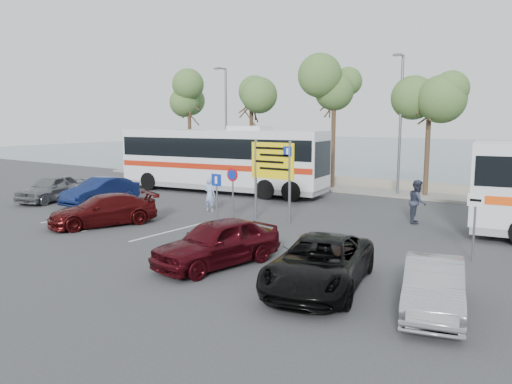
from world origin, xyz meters
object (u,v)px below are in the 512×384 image
Objects in this scene: street_lamp_left at (225,118)px; car_silver_a at (52,188)px; pedestrian_near at (210,195)px; car_silver_b at (433,287)px; car_red at (217,242)px; suv_black at (320,263)px; pedestrian_far at (417,202)px; coach_bus_left at (221,162)px; street_lamp_right at (400,118)px; car_blue at (101,191)px; car_maroon at (103,210)px; direction_sign at (272,167)px.

street_lamp_left reaches higher than car_silver_a.
car_silver_b is at bearing 145.15° from pedestrian_near.
car_red is 3.59m from suv_black.
coach_bus_left is at bearing 62.72° from pedestrian_far.
coach_bus_left is 20.60m from car_silver_b.
pedestrian_far is (3.41, -7.02, -3.65)m from street_lamp_right.
car_blue is 1.15× the size of car_silver_b.
coach_bus_left is 15.81m from car_red.
car_silver_a is 7.99m from car_maroon.
direction_sign is 0.27× the size of coach_bus_left.
pedestrian_near is (7.20, -10.17, -3.77)m from street_lamp_left.
car_silver_b is at bearing -18.99° from car_blue.
street_lamp_left is 16.76m from car_maroon.
car_silver_a reaches higher than car_maroon.
direction_sign is 2.18× the size of pedestrian_near.
car_silver_a is 19.32m from pedestrian_far.
car_maroon is at bearing 110.11° from pedestrian_far.
car_blue is at bearing 10.31° from pedestrian_near.
car_silver_b is at bearing -13.54° from suv_black.
pedestrian_near is (-12.80, 6.85, 0.21)m from car_silver_b.
coach_bus_left is at bearing 127.78° from car_silver_b.
street_lamp_left is at bearing 49.49° from pedestrian_far.
coach_bus_left is at bearing 40.98° from car_silver_a.
direction_sign reaches higher than suv_black.
pedestrian_far is at bearing -64.09° from street_lamp_right.
car_blue is at bearing 149.53° from car_silver_b.
pedestrian_far is at bearing -23.16° from street_lamp_left.
direction_sign is at bearing -43.17° from street_lamp_left.
pedestrian_near reaches higher than car_maroon.
pedestrian_near reaches higher than car_silver_b.
car_blue reaches higher than car_silver_b.
car_maroon is at bearing -115.78° from street_lamp_right.
direction_sign reaches higher than pedestrian_near.
street_lamp_right is 4.85× the size of pedestrian_near.
street_lamp_left reaches higher than car_silver_b.
direction_sign is (-2.00, -10.32, -2.17)m from street_lamp_right.
coach_bus_left reaches higher than pedestrian_far.
street_lamp_right reaches higher than suv_black.
coach_bus_left is 7.10× the size of pedestrian_far.
pedestrian_far is at bearing 79.84° from suv_black.
pedestrian_far is (9.21, 3.15, 0.12)m from pedestrian_near.
street_lamp_left is 1.85× the size of car_blue.
suv_black is 2.96× the size of pedestrian_near.
direction_sign is at bearing -100.94° from street_lamp_right.
street_lamp_left is 1.88× the size of car_silver_a.
street_lamp_left is 4.85× the size of pedestrian_near.
street_lamp_left reaches higher than coach_bus_left.
suv_black is at bearing 166.03° from pedestrian_far.
suv_black is 10.02m from pedestrian_far.
direction_sign is 7.54m from car_maroon.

